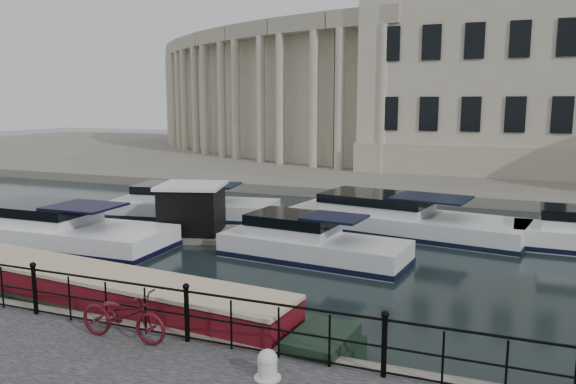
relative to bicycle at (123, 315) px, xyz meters
The scene contains 9 objects.
ground_plane 3.13m from the bicycle, 65.37° to the left, with size 160.00×160.00×0.00m, color black.
far_bank 41.70m from the bicycle, 88.31° to the left, with size 120.00×42.00×0.55m, color #6B665B.
railing 1.31m from the bicycle, 19.18° to the left, with size 24.14×0.14×1.22m.
civic_building 37.86m from the bicycle, 89.65° to the left, with size 53.55×31.84×16.85m.
bicycle is the anchor object (origin of this frame).
mooring_bollard 3.39m from the bicycle, ahead, with size 0.48×0.48×0.54m.
narrowboat 3.16m from the bicycle, 142.03° to the left, with size 13.88×3.09×1.51m.
harbour_hut 11.16m from the bicycle, 114.19° to the left, with size 4.03×3.65×2.21m.
cabin_cruisers 11.51m from the bicycle, 95.44° to the left, with size 25.77×10.71×1.99m.
Camera 1 is at (5.85, -11.46, 5.34)m, focal length 35.00 mm.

